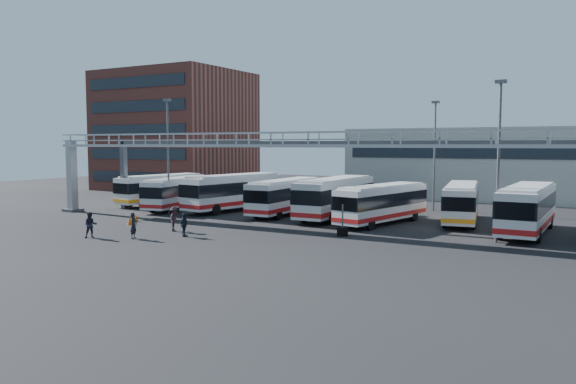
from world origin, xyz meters
The scene contains 22 objects.
ground centered at (0.00, 0.00, 0.00)m, with size 140.00×140.00×0.00m, color black.
gantry centered at (0.00, 5.87, 5.51)m, with size 51.40×5.15×7.10m.
apartment_building centered at (-34.00, 30.00, 8.00)m, with size 18.00×15.00×16.00m, color brown.
warehouse centered at (12.00, 38.00, 4.00)m, with size 42.00×14.00×8.00m, color #9E9E99.
light_pole_left centered at (-16.00, 8.00, 5.73)m, with size 0.70×0.35×10.21m.
light_pole_mid centered at (12.00, 7.00, 5.73)m, with size 0.70×0.35×10.21m.
light_pole_back centered at (4.00, 22.00, 5.73)m, with size 0.70×0.35×10.21m.
bus_0 centered at (-21.84, 13.47, 1.71)m, with size 3.49×10.38×3.09m.
bus_1 centered at (-17.61, 11.29, 1.68)m, with size 4.19×10.29×3.05m.
bus_2 centered at (-12.25, 12.77, 1.89)m, with size 4.26×11.48×3.41m.
bus_3 centered at (-6.55, 12.55, 1.73)m, with size 2.64×10.36×3.13m.
bus_4 centered at (-1.74, 12.51, 1.88)m, with size 2.75×11.25×3.41m.
bus_5 centered at (2.86, 11.18, 1.70)m, with size 4.37×10.39×3.07m.
bus_6 centered at (8.09, 14.93, 1.72)m, with size 4.07×10.47×3.10m.
bus_7 centered at (13.29, 11.52, 1.86)m, with size 2.79×11.14×3.37m.
pedestrian_a centered at (-9.05, -3.35, 0.87)m, with size 0.64×0.42×1.74m, color black.
pedestrian_b centered at (-11.78, -4.51, 0.86)m, with size 0.84×0.65×1.73m, color #24212E.
pedestrian_c centered at (-8.84, 0.42, 0.89)m, with size 1.15×0.66×1.78m, color #302024.
pedestrian_d centered at (-6.68, -1.07, 0.80)m, with size 0.94×0.39×1.60m, color #1A2430.
cone_left centered at (-13.94, 1.17, 0.33)m, with size 0.41×0.41×0.65m, color #D1530B.
cone_right centered at (-14.88, 2.76, 0.32)m, with size 0.40×0.40×0.64m, color #D1530B.
tire_stack centered at (2.47, 4.50, 0.36)m, with size 0.76×0.76×2.16m.
Camera 1 is at (17.79, -30.22, 6.22)m, focal length 35.00 mm.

